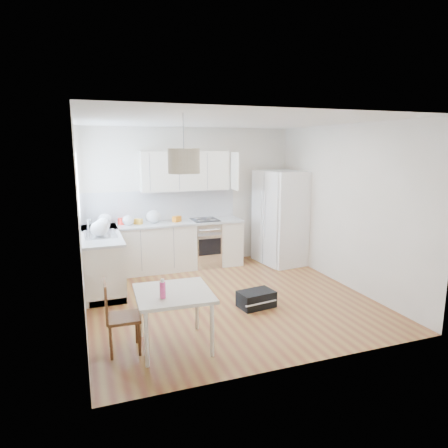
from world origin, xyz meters
name	(u,v)px	position (x,y,z in m)	size (l,w,h in m)	color
floor	(227,298)	(0.00, 0.00, 0.00)	(4.20, 4.20, 0.00)	brown
ceiling	(228,121)	(0.00, 0.00, 2.70)	(4.20, 4.20, 0.00)	white
wall_back	(191,197)	(0.00, 2.10, 1.35)	(4.20, 4.20, 0.00)	beige
wall_left	(80,222)	(-2.10, 0.00, 1.35)	(4.20, 4.20, 0.00)	beige
wall_right	(344,206)	(2.10, 0.00, 1.35)	(4.20, 4.20, 0.00)	beige
window_glassblock	(78,184)	(-2.09, 1.15, 1.75)	(0.02, 1.00, 1.00)	#BFE0F9
cabinets_back	(165,247)	(-0.60, 1.80, 0.44)	(3.00, 0.60, 0.88)	white
cabinets_left	(102,262)	(-1.80, 1.20, 0.44)	(0.60, 1.80, 0.88)	white
counter_back	(165,224)	(-0.60, 1.80, 0.90)	(3.02, 0.64, 0.04)	#A7A9AB
counter_left	(100,235)	(-1.80, 1.20, 0.90)	(0.64, 1.82, 0.04)	#A7A9AB
backsplash_back	(161,205)	(-0.60, 2.09, 1.21)	(3.00, 0.01, 0.58)	silver
backsplash_left	(80,218)	(-2.09, 1.20, 1.21)	(0.01, 1.80, 0.58)	silver
upper_cabinets	(185,171)	(-0.15, 1.94, 1.88)	(1.70, 0.32, 0.75)	white
range_oven	(205,244)	(0.20, 1.80, 0.44)	(0.50, 0.61, 0.88)	silver
sink	(100,235)	(-1.80, 1.15, 0.92)	(0.50, 0.80, 0.16)	silver
refrigerator	(282,217)	(1.72, 1.46, 0.93)	(0.89, 0.93, 1.87)	white
dining_table	(173,298)	(-1.13, -1.22, 0.61)	(0.90, 0.90, 0.68)	beige
dining_chair	(123,316)	(-1.70, -1.14, 0.43)	(0.36, 0.36, 0.87)	#522918
drink_bottle	(163,289)	(-1.28, -1.37, 0.79)	(0.06, 0.06, 0.22)	#DF3E80
gym_bag	(256,299)	(0.28, -0.47, 0.12)	(0.52, 0.34, 0.24)	black
pendant_lamp	(184,161)	(-0.96, -1.17, 2.18)	(0.36, 0.36, 0.28)	beige
grocery_bag_a	(105,220)	(-1.68, 1.85, 1.03)	(0.25, 0.21, 0.23)	white
grocery_bag_b	(128,220)	(-1.28, 1.76, 1.01)	(0.21, 0.18, 0.19)	white
grocery_bag_c	(154,217)	(-0.80, 1.81, 1.04)	(0.28, 0.23, 0.25)	white
grocery_bag_d	(102,225)	(-1.75, 1.36, 1.03)	(0.25, 0.21, 0.23)	white
grocery_bag_e	(99,229)	(-1.82, 1.00, 1.05)	(0.28, 0.24, 0.25)	white
snack_orange	(177,219)	(-0.36, 1.80, 0.97)	(0.16, 0.10, 0.11)	orange
snack_yellow	(138,221)	(-1.09, 1.82, 0.97)	(0.15, 0.09, 0.10)	gold
snack_red	(124,221)	(-1.35, 1.89, 0.98)	(0.18, 0.11, 0.12)	red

